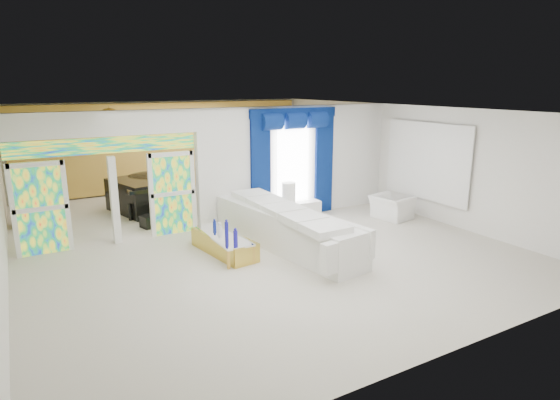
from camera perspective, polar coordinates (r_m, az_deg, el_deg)
floor at (r=11.38m, az=-4.33°, el=-4.29°), size 12.00×12.00×0.00m
dividing_wall at (r=12.89m, az=2.29°, el=4.78°), size 5.70×0.18×3.00m
dividing_header at (r=10.95m, az=-20.70°, el=8.72°), size 4.30×0.18×0.55m
stained_panel_left at (r=11.09m, az=-27.18°, el=-0.96°), size 0.95×0.04×2.00m
stained_panel_right at (r=11.53m, az=-12.98°, el=0.79°), size 0.95×0.04×2.00m
stained_transom at (r=11.00m, az=-20.48°, el=6.26°), size 4.00×0.05×0.35m
window_pane at (r=12.68m, az=1.57°, el=4.40°), size 1.00×0.02×2.30m
blue_drape_left at (r=12.18m, az=-2.39°, el=3.76°), size 0.55×0.10×2.80m
blue_drape_right at (r=13.21m, az=5.36°, el=4.51°), size 0.55×0.10×2.80m
blue_pelmet at (r=12.50m, az=1.68°, el=10.59°), size 2.60×0.12×0.25m
wall_mirror at (r=13.13m, az=17.47°, el=4.53°), size 0.04×2.70×1.90m
gold_curtains at (r=16.47m, az=-13.37°, el=6.43°), size 9.70×0.12×2.90m
white_sofa at (r=10.43m, az=0.61°, el=-3.59°), size 1.52×4.42×0.82m
coffee_table at (r=10.18m, az=-6.86°, el=-5.38°), size 0.86×1.90×0.41m
console_table at (r=12.81m, az=2.21°, el=-1.18°), size 1.29×0.47×0.42m
table_lamp at (r=12.53m, az=1.07°, el=0.85°), size 0.36×0.36×0.58m
armchair at (r=12.99m, az=13.43°, el=-0.86°), size 1.00×1.10×0.63m
grand_piano at (r=13.93m, az=-16.41°, el=0.55°), size 1.82×2.12×0.92m
piano_bench at (r=12.50m, az=-14.56°, el=-2.29°), size 1.00×0.60×0.31m
tv_console at (r=13.61m, az=-28.18°, el=-0.97°), size 0.65×0.60×0.88m
chandelier at (r=13.41m, az=-20.06°, el=9.26°), size 0.60×0.60×0.60m
decanters at (r=10.09m, az=-6.68°, el=-3.68°), size 0.11×1.20×0.30m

